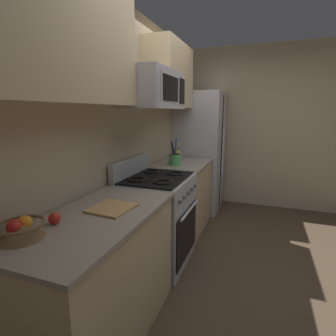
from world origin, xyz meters
TOP-DOWN VIEW (x-y plane):
  - ground_plane at (0.00, 0.00)m, footprint 16.00×16.00m
  - wall_back at (0.00, 1.02)m, footprint 8.00×0.10m
  - counter_left at (-1.03, 0.63)m, footprint 1.28×0.64m
  - range_oven at (-0.00, 0.63)m, footprint 0.76×0.68m
  - counter_right at (0.87, 0.63)m, footprint 0.95×0.64m
  - refrigerator at (1.76, 0.61)m, footprint 0.78×0.75m
  - wall_right at (2.25, 0.00)m, footprint 0.10×8.00m
  - microwave at (-0.00, 0.66)m, footprint 0.79×0.44m
  - upper_cabinets_left at (-1.03, 0.80)m, footprint 1.27×0.34m
  - upper_cabinets_right at (0.87, 0.80)m, footprint 0.94×0.34m
  - utensil_crock at (0.72, 0.68)m, footprint 0.16×0.16m
  - fruit_basket at (-1.43, 0.81)m, footprint 0.25×0.25m
  - apple_loose at (-1.23, 0.78)m, footprint 0.07×0.07m
  - cutting_board at (-0.89, 0.59)m, footprint 0.31×0.29m
  - bottle_oil at (0.95, 0.70)m, footprint 0.06×0.06m

SIDE VIEW (x-z plane):
  - ground_plane at x=0.00m, z-range 0.00..0.00m
  - counter_left at x=-1.03m, z-range 0.00..0.91m
  - counter_right at x=0.87m, z-range 0.00..0.91m
  - range_oven at x=0.00m, z-range -0.07..1.02m
  - cutting_board at x=-0.89m, z-range 0.91..0.93m
  - refrigerator at x=1.76m, z-range 0.00..1.86m
  - apple_loose at x=-1.23m, z-range 0.91..0.98m
  - fruit_basket at x=-1.43m, z-range 0.91..1.01m
  - utensil_crock at x=0.72m, z-range 0.82..1.16m
  - bottle_oil at x=0.95m, z-range 0.90..1.08m
  - wall_back at x=0.00m, z-range 0.00..2.60m
  - wall_right at x=2.25m, z-range 0.00..2.60m
  - microwave at x=0.00m, z-range 1.60..1.95m
  - upper_cabinets_left at x=-1.03m, z-range 1.62..2.39m
  - upper_cabinets_right at x=0.87m, z-range 1.62..2.39m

